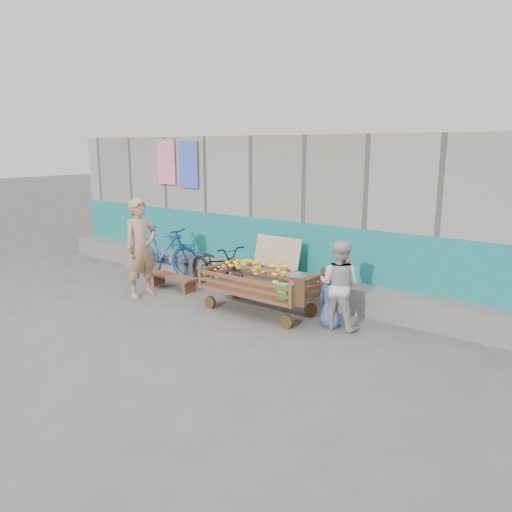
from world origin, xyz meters
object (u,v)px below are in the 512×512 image
Objects in this scene: bench at (173,279)px; child at (331,298)px; banana_cart at (258,277)px; bicycle_dark at (217,267)px; bicycle_blue at (163,251)px; vendor_man at (141,248)px; woman at (339,285)px.

bench is 1.16× the size of child.
child is at bearing 4.83° from banana_cart.
bench is 3.56m from child.
bicycle_dark is 1.67m from bicycle_blue.
banana_cart is at bearing 9.32° from child.
vendor_man reaches higher than woman.
bicycle_dark is (0.86, 1.15, -0.46)m from vendor_man.
vendor_man is 3.86m from woman.
vendor_man is (-0.12, -0.67, 0.72)m from bench.
bicycle_blue is (-3.11, 0.67, -0.06)m from banana_cart.
bicycle_dark is at bearing -106.70° from bicycle_blue.
bench is at bearing -135.71° from bicycle_blue.
woman reaches higher than banana_cart.
bicycle_dark is 0.95× the size of bicycle_blue.
banana_cart is 2.23m from bench.
banana_cart is 1.53× the size of woman.
vendor_man is at bearing -165.71° from banana_cart.
bicycle_blue is (-0.80, 1.26, -0.37)m from vendor_man.
vendor_man is at bearing 15.32° from child.
banana_cart is 2.25× the size of child.
child is at bearing 6.24° from woman.
banana_cart is 1.15× the size of bicycle_blue.
bench is 0.60× the size of vendor_man.
vendor_man is at bearing 4.74° from woman.
child is (3.67, 0.70, -0.45)m from vendor_man.
bicycle_blue is at bearing -12.78° from woman.
bicycle_dark is at bearing -4.66° from child.
child is 0.51× the size of bicycle_blue.
bicycle_blue is at bearing 39.82° from vendor_man.
bench is 0.60× the size of bicycle_blue.
bicycle_dark is at bearing 33.06° from bench.
bicycle_blue is at bearing 167.74° from banana_cart.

